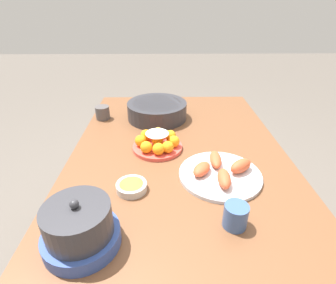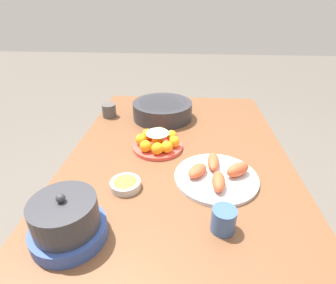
{
  "view_description": "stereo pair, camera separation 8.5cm",
  "coord_description": "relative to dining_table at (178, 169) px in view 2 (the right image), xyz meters",
  "views": [
    {
      "loc": [
        -0.98,
        0.06,
        1.34
      ],
      "look_at": [
        0.01,
        0.05,
        0.78
      ],
      "focal_mm": 28.0,
      "sensor_mm": 36.0,
      "label": 1
    },
    {
      "loc": [
        -0.97,
        -0.02,
        1.34
      ],
      "look_at": [
        0.01,
        0.05,
        0.78
      ],
      "focal_mm": 28.0,
      "sensor_mm": 36.0,
      "label": 2
    }
  ],
  "objects": [
    {
      "name": "ground_plane",
      "position": [
        0.0,
        0.0,
        -0.65
      ],
      "size": [
        12.0,
        12.0,
        0.0
      ],
      "primitive_type": "plane",
      "color": "#5B544C"
    },
    {
      "name": "dining_table",
      "position": [
        0.0,
        0.0,
        0.0
      ],
      "size": [
        1.38,
        0.93,
        0.74
      ],
      "color": "brown",
      "rests_on": "ground_plane"
    },
    {
      "name": "cake_plate",
      "position": [
        0.02,
        0.09,
        0.13
      ],
      "size": [
        0.22,
        0.22,
        0.08
      ],
      "color": "#E04C42",
      "rests_on": "dining_table"
    },
    {
      "name": "serving_bowl",
      "position": [
        0.35,
        0.1,
        0.14
      ],
      "size": [
        0.32,
        0.32,
        0.09
      ],
      "color": "#2D2D33",
      "rests_on": "dining_table"
    },
    {
      "name": "sauce_bowl",
      "position": [
        -0.26,
        0.18,
        0.11
      ],
      "size": [
        0.11,
        0.11,
        0.03
      ],
      "color": "beige",
      "rests_on": "dining_table"
    },
    {
      "name": "seafood_platter",
      "position": [
        -0.18,
        -0.15,
        0.11
      ],
      "size": [
        0.31,
        0.31,
        0.06
      ],
      "color": "silver",
      "rests_on": "dining_table"
    },
    {
      "name": "cup_near",
      "position": [
        -0.42,
        -0.14,
        0.13
      ],
      "size": [
        0.07,
        0.07,
        0.08
      ],
      "color": "#38568E",
      "rests_on": "dining_table"
    },
    {
      "name": "cup_far",
      "position": [
        0.35,
        0.4,
        0.13
      ],
      "size": [
        0.08,
        0.08,
        0.07
      ],
      "color": "#4C4747",
      "rests_on": "dining_table"
    },
    {
      "name": "warming_pot",
      "position": [
        -0.48,
        0.29,
        0.15
      ],
      "size": [
        0.21,
        0.21,
        0.16
      ],
      "color": "#334C99",
      "rests_on": "dining_table"
    }
  ]
}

